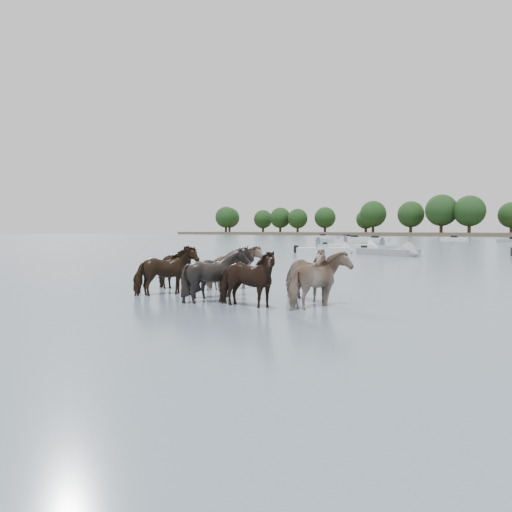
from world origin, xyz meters
The scene contains 7 objects.
ground centered at (0.00, 0.00, 0.00)m, with size 400.00×400.00×0.00m, color slate.
shoreline centered at (-70.00, 150.00, 0.50)m, with size 160.00×30.00×1.00m, color #4C4233.
pony_herd centered at (0.94, -0.03, 0.63)m, with size 7.10×3.87×1.54m.
motorboat_a centered at (-9.87, 23.81, 0.23)m, with size 4.56×4.08×1.92m.
motorboat_b centered at (-4.72, 23.90, 0.23)m, with size 5.51×3.35×1.92m.
motorboat_f centered at (-11.95, 32.07, 0.23)m, with size 5.49×2.53×1.92m.
treeline centered at (-71.81, 148.97, 6.81)m, with size 148.98×22.24×12.58m.
Camera 1 is at (9.91, -10.11, 1.85)m, focal length 35.08 mm.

